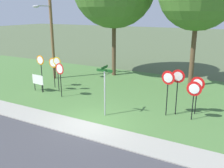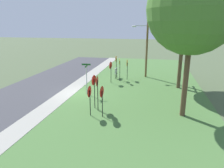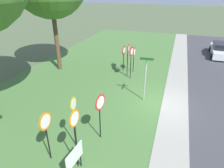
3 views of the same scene
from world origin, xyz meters
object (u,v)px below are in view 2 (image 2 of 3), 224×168
object	(u,v)px
stop_sign_near_right	(127,65)
yield_sign_near_right	(89,94)
utility_pole	(146,39)
stop_sign_near_left	(111,68)
yield_sign_near_left	(94,83)
street_name_post	(87,76)
stop_sign_far_center	(116,63)
oak_tree_left	(185,7)
oak_tree_right	(193,9)
notice_board	(116,71)
stop_sign_far_left	(120,65)
yield_sign_far_left	(97,85)
yield_sign_far_right	(102,94)

from	to	relation	value
stop_sign_near_right	yield_sign_near_right	size ratio (longest dim) A/B	1.06
utility_pole	stop_sign_near_left	bearing A→B (deg)	-43.44
yield_sign_near_left	street_name_post	bearing A→B (deg)	-142.44
utility_pole	stop_sign_far_center	bearing A→B (deg)	-61.55
stop_sign_far_center	oak_tree_left	distance (m)	9.39
stop_sign_far_center	yield_sign_near_right	distance (m)	10.71
oak_tree_left	oak_tree_right	distance (m)	7.07
notice_board	oak_tree_left	bearing A→B (deg)	73.92
stop_sign_far_left	yield_sign_near_left	bearing A→B (deg)	-11.19
yield_sign_near_right	oak_tree_right	bearing A→B (deg)	104.37
stop_sign_near_left	yield_sign_far_left	size ratio (longest dim) A/B	0.90
stop_sign_far_center	notice_board	xyz separation A→B (m)	(-0.35, -0.07, -1.13)
yield_sign_near_left	utility_pole	world-z (taller)	utility_pole
utility_pole	oak_tree_right	world-z (taller)	oak_tree_right
stop_sign_far_left	yield_sign_far_left	size ratio (longest dim) A/B	0.98
yield_sign_near_left	oak_tree_left	world-z (taller)	oak_tree_left
yield_sign_near_left	oak_tree_right	size ratio (longest dim) A/B	0.26
yield_sign_near_right	notice_board	xyz separation A→B (m)	(-11.05, -0.21, -0.79)
yield_sign_near_right	notice_board	bearing A→B (deg)	-176.74
stop_sign_far_center	yield_sign_far_left	world-z (taller)	stop_sign_far_center
stop_sign_far_center	notice_board	world-z (taller)	stop_sign_far_center
stop_sign_far_center	oak_tree_left	world-z (taller)	oak_tree_left
stop_sign_far_center	yield_sign_far_right	world-z (taller)	stop_sign_far_center
stop_sign_near_left	stop_sign_far_left	bearing A→B (deg)	148.59
yield_sign_far_right	oak_tree_left	distance (m)	12.02
notice_board	oak_tree_left	xyz separation A→B (m)	(2.63, 7.02, 7.01)
yield_sign_far_left	street_name_post	size ratio (longest dim) A/B	0.92
stop_sign_near_right	notice_board	size ratio (longest dim) A/B	1.87
notice_board	oak_tree_right	size ratio (longest dim) A/B	0.12
yield_sign_far_left	street_name_post	xyz separation A→B (m)	(-3.53, -2.01, -0.28)
yield_sign_far_left	yield_sign_far_right	world-z (taller)	yield_sign_far_left
utility_pole	oak_tree_right	xyz separation A→B (m)	(11.08, 3.33, 2.57)
stop_sign_far_left	oak_tree_left	distance (m)	8.83
yield_sign_far_right	notice_board	world-z (taller)	yield_sign_far_right
yield_sign_near_right	oak_tree_left	bearing A→B (deg)	143.22
oak_tree_right	street_name_post	bearing A→B (deg)	-110.73
yield_sign_far_left	utility_pole	bearing A→B (deg)	162.97
stop_sign_far_center	yield_sign_near_right	bearing A→B (deg)	2.85
stop_sign_far_center	yield_sign_near_right	world-z (taller)	stop_sign_far_center
yield_sign_near_right	stop_sign_far_center	bearing A→B (deg)	-177.06
stop_sign_near_left	utility_pole	bearing A→B (deg)	147.14
stop_sign_near_right	utility_pole	xyz separation A→B (m)	(-1.78, 1.97, 2.91)
stop_sign_near_right	oak_tree_right	world-z (taller)	oak_tree_right
stop_sign_near_left	stop_sign_far_left	world-z (taller)	stop_sign_far_left
street_name_post	notice_board	distance (m)	6.79
stop_sign_far_center	oak_tree_right	distance (m)	12.55
stop_sign_near_left	street_name_post	xyz separation A→B (m)	(4.27, -1.34, -0.02)
stop_sign_far_center	oak_tree_right	bearing A→B (deg)	37.46
street_name_post	stop_sign_near_left	bearing A→B (deg)	157.66
yield_sign_far_left	stop_sign_near_left	bearing A→B (deg)	-178.22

